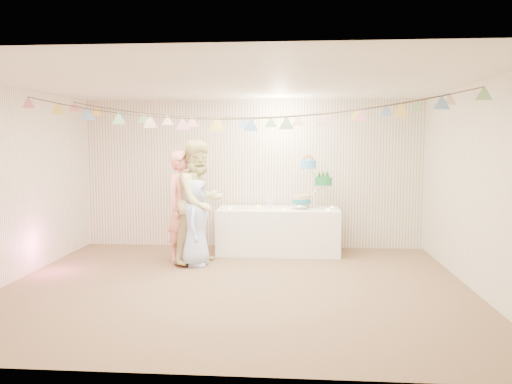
# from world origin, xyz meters

# --- Properties ---
(floor) EXTENTS (6.00, 6.00, 0.00)m
(floor) POSITION_xyz_m (0.00, 0.00, 0.00)
(floor) COLOR brown
(floor) RESTS_ON ground
(ceiling) EXTENTS (6.00, 6.00, 0.00)m
(ceiling) POSITION_xyz_m (0.00, 0.00, 2.60)
(ceiling) COLOR silver
(ceiling) RESTS_ON ground
(back_wall) EXTENTS (6.00, 6.00, 0.00)m
(back_wall) POSITION_xyz_m (0.00, 2.50, 1.30)
(back_wall) COLOR white
(back_wall) RESTS_ON ground
(front_wall) EXTENTS (6.00, 6.00, 0.00)m
(front_wall) POSITION_xyz_m (0.00, -2.50, 1.30)
(front_wall) COLOR white
(front_wall) RESTS_ON ground
(left_wall) EXTENTS (5.00, 5.00, 0.00)m
(left_wall) POSITION_xyz_m (-3.00, 0.00, 1.30)
(left_wall) COLOR white
(left_wall) RESTS_ON ground
(right_wall) EXTENTS (5.00, 5.00, 0.00)m
(right_wall) POSITION_xyz_m (3.00, 0.00, 1.30)
(right_wall) COLOR white
(right_wall) RESTS_ON ground
(table) EXTENTS (2.02, 0.81, 0.76)m
(table) POSITION_xyz_m (0.49, 1.99, 0.38)
(table) COLOR white
(table) RESTS_ON floor
(cake_stand) EXTENTS (0.74, 0.44, 0.83)m
(cake_stand) POSITION_xyz_m (1.04, 2.04, 1.17)
(cake_stand) COLOR silver
(cake_stand) RESTS_ON table
(cake_bottom) EXTENTS (0.31, 0.31, 0.15)m
(cake_bottom) POSITION_xyz_m (0.89, 1.98, 0.84)
(cake_bottom) COLOR teal
(cake_bottom) RESTS_ON cake_stand
(cake_middle) EXTENTS (0.27, 0.27, 0.22)m
(cake_middle) POSITION_xyz_m (1.22, 2.13, 1.11)
(cake_middle) COLOR #1C8041
(cake_middle) RESTS_ON cake_stand
(cake_top_tier) EXTENTS (0.25, 0.25, 0.19)m
(cake_top_tier) POSITION_xyz_m (0.98, 2.01, 1.38)
(cake_top_tier) COLOR #4EB2F8
(cake_top_tier) RESTS_ON cake_stand
(platter) EXTENTS (0.32, 0.32, 0.02)m
(platter) POSITION_xyz_m (-0.15, 1.94, 0.76)
(platter) COLOR white
(platter) RESTS_ON table
(posy) EXTENTS (0.13, 0.13, 0.15)m
(posy) POSITION_xyz_m (0.34, 2.04, 0.82)
(posy) COLOR white
(posy) RESTS_ON table
(person_adult_a) EXTENTS (0.66, 0.75, 1.73)m
(person_adult_a) POSITION_xyz_m (-0.98, 1.32, 0.87)
(person_adult_a) COLOR #FA9582
(person_adult_a) RESTS_ON floor
(person_adult_b) EXTENTS (1.12, 1.16, 1.89)m
(person_adult_b) POSITION_xyz_m (-0.69, 1.22, 0.95)
(person_adult_b) COLOR #DED389
(person_adult_b) RESTS_ON floor
(person_child) EXTENTS (0.43, 0.65, 1.31)m
(person_child) POSITION_xyz_m (-0.73, 1.04, 0.65)
(person_child) COLOR #B3CAFE
(person_child) RESTS_ON floor
(bunting_back) EXTENTS (5.60, 1.10, 0.40)m
(bunting_back) POSITION_xyz_m (0.00, 1.10, 2.35)
(bunting_back) COLOR pink
(bunting_back) RESTS_ON ceiling
(bunting_front) EXTENTS (5.60, 0.90, 0.36)m
(bunting_front) POSITION_xyz_m (0.00, -0.20, 2.32)
(bunting_front) COLOR #72A5E5
(bunting_front) RESTS_ON ceiling
(tealight_0) EXTENTS (0.04, 0.04, 0.03)m
(tealight_0) POSITION_xyz_m (-0.31, 1.84, 0.77)
(tealight_0) COLOR #FFD88C
(tealight_0) RESTS_ON table
(tealight_1) EXTENTS (0.04, 0.04, 0.03)m
(tealight_1) POSITION_xyz_m (0.14, 2.17, 0.77)
(tealight_1) COLOR #FFD88C
(tealight_1) RESTS_ON table
(tealight_2) EXTENTS (0.04, 0.04, 0.03)m
(tealight_2) POSITION_xyz_m (0.59, 1.77, 0.77)
(tealight_2) COLOR #FFD88C
(tealight_2) RESTS_ON table
(tealight_3) EXTENTS (0.04, 0.04, 0.03)m
(tealight_3) POSITION_xyz_m (0.84, 2.21, 0.77)
(tealight_3) COLOR #FFD88C
(tealight_3) RESTS_ON table
(tealight_4) EXTENTS (0.04, 0.04, 0.03)m
(tealight_4) POSITION_xyz_m (1.31, 1.81, 0.77)
(tealight_4) COLOR #FFD88C
(tealight_4) RESTS_ON table
(tealight_5) EXTENTS (0.04, 0.04, 0.03)m
(tealight_5) POSITION_xyz_m (1.39, 2.14, 0.77)
(tealight_5) COLOR #FFD88C
(tealight_5) RESTS_ON table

